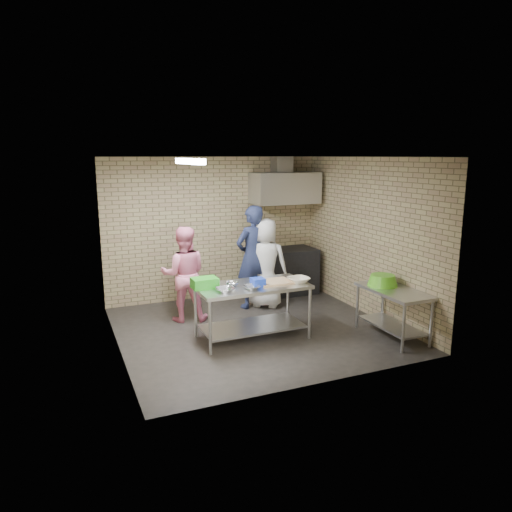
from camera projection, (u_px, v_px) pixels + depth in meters
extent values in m
plane|color=black|center=(255.00, 329.00, 7.58)|extent=(4.20, 4.20, 0.00)
plane|color=black|center=(255.00, 157.00, 7.02)|extent=(4.20, 4.20, 0.00)
cube|color=tan|center=(215.00, 228.00, 9.10)|extent=(4.20, 0.06, 2.70)
cube|color=tan|center=(322.00, 276.00, 5.50)|extent=(4.20, 0.06, 2.70)
cube|color=tan|center=(114.00, 258.00, 6.50)|extent=(0.06, 4.00, 2.70)
cube|color=tan|center=(368.00, 237.00, 8.10)|extent=(0.06, 4.00, 2.70)
cube|color=silver|center=(252.00, 311.00, 7.16)|extent=(1.66, 0.83, 0.83)
cube|color=silver|center=(392.00, 313.00, 7.20)|extent=(0.60, 1.20, 0.75)
cube|color=black|center=(285.00, 271.00, 9.49)|extent=(1.20, 0.70, 0.90)
cube|color=silver|center=(285.00, 188.00, 9.19)|extent=(1.30, 0.60, 0.60)
cube|color=#A5A8AD|center=(282.00, 164.00, 9.23)|extent=(0.35, 0.30, 0.30)
cube|color=#3F2B19|center=(294.00, 196.00, 9.52)|extent=(0.80, 0.20, 0.04)
cube|color=white|center=(189.00, 161.00, 6.65)|extent=(0.10, 1.25, 0.08)
cube|color=#20951B|center=(205.00, 283.00, 6.89)|extent=(0.37, 0.28, 0.15)
cube|color=#1837B8|center=(258.00, 282.00, 6.99)|extent=(0.18, 0.18, 0.12)
cube|color=tan|center=(274.00, 282.00, 7.18)|extent=(0.51, 0.39, 0.03)
imported|color=silver|center=(225.00, 290.00, 6.69)|extent=(0.28, 0.28, 0.06)
imported|color=#ADB0B4|center=(232.00, 284.00, 6.99)|extent=(0.21, 0.21, 0.06)
imported|color=#ACAFB3|center=(252.00, 287.00, 6.83)|extent=(0.26, 0.26, 0.06)
imported|color=beige|center=(299.00, 280.00, 7.19)|extent=(0.34, 0.34, 0.08)
cylinder|color=#B22619|center=(283.00, 191.00, 9.40)|extent=(0.07, 0.07, 0.18)
cylinder|color=green|center=(301.00, 191.00, 9.55)|extent=(0.06, 0.06, 0.15)
imported|color=#161837|center=(252.00, 257.00, 8.53)|extent=(0.77, 0.61, 1.86)
imported|color=pink|center=(184.00, 274.00, 7.86)|extent=(0.90, 0.78, 1.59)
imported|color=silver|center=(266.00, 263.00, 8.58)|extent=(0.94, 0.90, 1.63)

